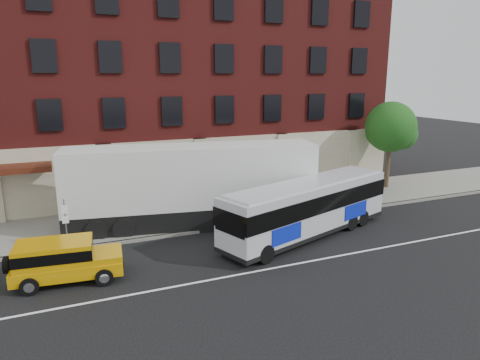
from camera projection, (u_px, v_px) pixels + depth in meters
name	position (u px, v px, depth m)	size (l,w,h in m)	color
ground	(288.00, 271.00, 18.72)	(120.00, 120.00, 0.00)	black
sidewalk	(216.00, 211.00, 26.76)	(60.00, 6.00, 0.15)	gray
kerb	(234.00, 226.00, 24.08)	(60.00, 0.25, 0.15)	gray
lane_line	(282.00, 266.00, 19.17)	(60.00, 0.12, 0.01)	white
building	(177.00, 83.00, 32.12)	(30.00, 12.10, 15.00)	maroon
sign_pole	(66.00, 221.00, 20.66)	(0.30, 0.20, 2.50)	slate
street_tree	(391.00, 129.00, 31.35)	(3.60, 3.60, 6.20)	#35291A
city_bus	(308.00, 206.00, 22.49)	(10.77, 5.55, 2.90)	#B5B9C1
yellow_suv	(62.00, 259.00, 17.59)	(4.55, 2.32, 1.70)	#D29306
shipping_container	(192.00, 187.00, 23.94)	(13.68, 5.01, 4.47)	black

